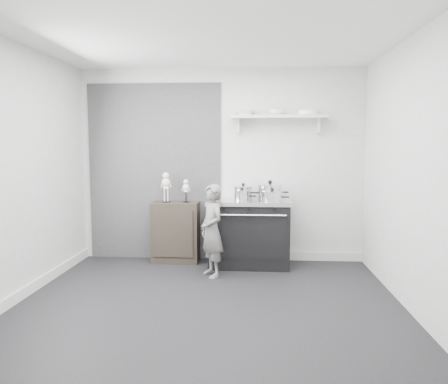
# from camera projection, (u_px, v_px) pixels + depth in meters

# --- Properties ---
(ground) EXTENTS (4.00, 4.00, 0.00)m
(ground) POSITION_uv_depth(u_px,v_px,m) (208.00, 303.00, 4.54)
(ground) COLOR black
(ground) RESTS_ON ground
(room_shell) EXTENTS (4.02, 3.62, 2.71)m
(room_shell) POSITION_uv_depth(u_px,v_px,m) (200.00, 144.00, 4.52)
(room_shell) COLOR #B9B9B7
(room_shell) RESTS_ON ground
(wall_shelf) EXTENTS (1.30, 0.26, 0.24)m
(wall_shelf) POSITION_uv_depth(u_px,v_px,m) (279.00, 118.00, 5.94)
(wall_shelf) COLOR silver
(wall_shelf) RESTS_ON room_shell
(stove) EXTENTS (1.13, 0.70, 0.90)m
(stove) POSITION_uv_depth(u_px,v_px,m) (249.00, 232.00, 5.93)
(stove) COLOR black
(stove) RESTS_ON ground
(side_cabinet) EXTENTS (0.65, 0.38, 0.84)m
(side_cabinet) POSITION_uv_depth(u_px,v_px,m) (176.00, 232.00, 6.13)
(side_cabinet) COLOR black
(side_cabinet) RESTS_ON ground
(child) EXTENTS (0.45, 0.50, 1.16)m
(child) POSITION_uv_depth(u_px,v_px,m) (212.00, 231.00, 5.41)
(child) COLOR slate
(child) RESTS_ON ground
(pot_back_left) EXTENTS (0.34, 0.26, 0.21)m
(pot_back_left) POSITION_uv_depth(u_px,v_px,m) (243.00, 192.00, 6.02)
(pot_back_left) COLOR silver
(pot_back_left) RESTS_ON stove
(pot_back_right) EXTENTS (0.42, 0.33, 0.26)m
(pot_back_right) POSITION_uv_depth(u_px,v_px,m) (270.00, 191.00, 5.95)
(pot_back_right) COLOR silver
(pot_back_right) RESTS_ON stove
(pot_front_right) EXTENTS (0.35, 0.27, 0.18)m
(pot_front_right) POSITION_uv_depth(u_px,v_px,m) (272.00, 196.00, 5.68)
(pot_front_right) COLOR silver
(pot_front_right) RESTS_ON stove
(pot_front_center) EXTENTS (0.28, 0.20, 0.17)m
(pot_front_center) POSITION_uv_depth(u_px,v_px,m) (242.00, 195.00, 5.75)
(pot_front_center) COLOR silver
(pot_front_center) RESTS_ON stove
(skeleton_full) EXTENTS (0.13, 0.09, 0.48)m
(skeleton_full) POSITION_uv_depth(u_px,v_px,m) (166.00, 185.00, 6.07)
(skeleton_full) COLOR silver
(skeleton_full) RESTS_ON side_cabinet
(skeleton_torso) EXTENTS (0.10, 0.07, 0.37)m
(skeleton_torso) POSITION_uv_depth(u_px,v_px,m) (186.00, 189.00, 6.06)
(skeleton_torso) COLOR silver
(skeleton_torso) RESTS_ON side_cabinet
(bowl_large) EXTENTS (0.29, 0.29, 0.07)m
(bowl_large) POSITION_uv_depth(u_px,v_px,m) (245.00, 113.00, 5.95)
(bowl_large) COLOR white
(bowl_large) RESTS_ON wall_shelf
(bowl_small) EXTENTS (0.22, 0.22, 0.07)m
(bowl_small) POSITION_uv_depth(u_px,v_px,m) (277.00, 113.00, 5.92)
(bowl_small) COLOR white
(bowl_small) RESTS_ON wall_shelf
(plate_stack) EXTENTS (0.28, 0.28, 0.06)m
(plate_stack) POSITION_uv_depth(u_px,v_px,m) (308.00, 113.00, 5.90)
(plate_stack) COLOR white
(plate_stack) RESTS_ON wall_shelf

